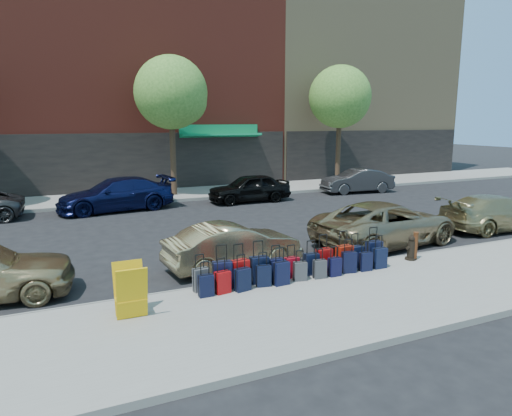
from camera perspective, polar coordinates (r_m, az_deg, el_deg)
name	(u,v)px	position (r m, az deg, el deg)	size (l,w,h in m)	color
ground	(228,239)	(16.09, -3.56, -3.87)	(120.00, 120.00, 0.00)	black
sidewalk_near	(330,303)	(10.53, 9.28, -11.68)	(60.00, 4.00, 0.15)	gray
sidewalk_far	(163,195)	(25.49, -11.53, 1.60)	(60.00, 4.00, 0.15)	gray
curb_near	(288,276)	(12.15, 3.99, -8.45)	(60.00, 0.08, 0.15)	gray
curb_far	(172,201)	(23.55, -10.43, 0.88)	(60.00, 0.08, 0.15)	gray
building_center	(130,30)	(33.53, -15.45, 20.63)	(17.00, 12.85, 20.00)	maroon
building_right	(333,59)	(39.29, 9.60, 17.89)	(15.00, 12.12, 18.00)	#927D59
tree_center	(174,95)	(24.87, -10.26, 13.76)	(3.80, 3.80, 7.27)	black
tree_right	(342,99)	(29.26, 10.68, 13.29)	(3.80, 3.80, 7.27)	black
suitcase_front_0	(201,280)	(10.89, -6.90, -8.87)	(0.39, 0.24, 0.88)	#404046
suitcase_front_1	(222,275)	(10.96, -4.22, -8.37)	(0.47, 0.30, 1.07)	black
suitcase_front_2	(240,273)	(11.10, -2.03, -8.13)	(0.45, 0.28, 1.05)	#950909
suitcase_front_3	(259,270)	(11.32, 0.40, -7.72)	(0.45, 0.26, 1.06)	black
suitcase_front_4	(276,269)	(11.50, 2.56, -7.68)	(0.39, 0.23, 0.90)	black
suitcase_front_5	(292,267)	(11.73, 4.50, -7.41)	(0.36, 0.20, 0.85)	maroon
suitcase_front_6	(311,264)	(11.99, 6.94, -6.96)	(0.39, 0.23, 0.91)	black
suitcase_front_7	(324,260)	(12.24, 8.50, -6.47)	(0.43, 0.25, 1.01)	maroon
suitcase_front_8	(344,258)	(12.50, 10.96, -6.11)	(0.45, 0.27, 1.06)	maroon
suitcase_front_9	(356,257)	(12.78, 12.35, -5.95)	(0.41, 0.25, 0.94)	black
suitcase_front_10	(374,253)	(13.15, 14.51, -5.42)	(0.44, 0.25, 1.05)	black
suitcase_back_0	(206,286)	(10.57, -6.28, -9.62)	(0.34, 0.20, 0.81)	black
suitcase_back_1	(223,282)	(10.71, -4.20, -9.24)	(0.38, 0.26, 0.84)	#98090B
suitcase_back_2	(242,280)	(10.83, -1.71, -8.93)	(0.40, 0.27, 0.87)	black
suitcase_back_3	(263,276)	(11.12, 0.93, -8.46)	(0.38, 0.26, 0.84)	black
suitcase_back_4	(281,273)	(11.22, 3.14, -8.14)	(0.40, 0.25, 0.92)	black
suitcase_back_5	(300,271)	(11.55, 5.53, -7.86)	(0.35, 0.24, 0.77)	#36363A
suitcase_back_6	(320,269)	(11.77, 7.97, -7.55)	(0.34, 0.23, 0.77)	#333338
suitcase_back_7	(335,267)	(11.99, 9.81, -7.26)	(0.33, 0.19, 0.78)	black
suitcase_back_8	(349,262)	(12.31, 11.52, -6.64)	(0.41, 0.29, 0.90)	black
suitcase_back_9	(365,261)	(12.56, 13.53, -6.51)	(0.35, 0.22, 0.81)	black
suitcase_back_10	(379,258)	(12.86, 15.17, -6.04)	(0.38, 0.22, 0.90)	black
fire_hydrant	(411,248)	(13.87, 18.83, -4.80)	(0.37, 0.32, 0.72)	black
bollard	(415,246)	(13.87, 19.28, -4.45)	(0.15, 0.15, 0.81)	#38190C
display_rack	(130,291)	(9.73, -15.42, -9.98)	(0.61, 0.68, 1.09)	#DDA60C
car_near_1	(233,246)	(12.84, -2.89, -4.75)	(1.35, 3.86, 1.27)	tan
car_near_2	(386,223)	(15.79, 15.94, -1.86)	(2.41, 5.22, 1.45)	#917C59
car_near_3	(497,213)	(19.48, 27.94, -0.52)	(1.88, 4.61, 1.34)	tan
car_far_1	(116,194)	(21.89, -17.10, 1.63)	(2.11, 5.20, 1.51)	#0D123A
car_far_2	(249,188)	(23.21, -0.85, 2.51)	(1.68, 4.19, 1.43)	black
car_far_3	(357,181)	(26.89, 12.54, 3.34)	(1.44, 4.14, 1.37)	#363639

